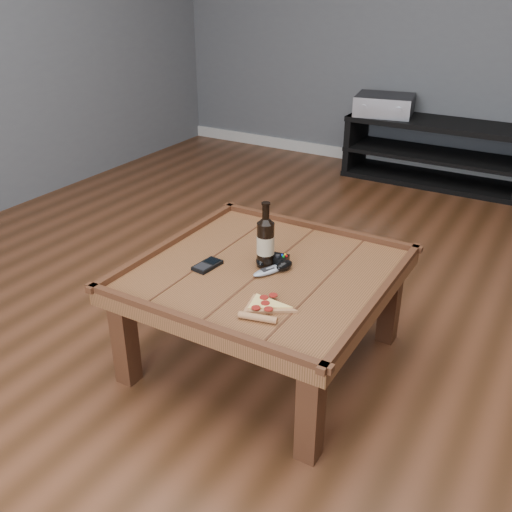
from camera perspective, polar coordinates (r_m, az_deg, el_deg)
The scene contains 11 objects.
ground at distance 2.60m, azimuth 0.84°, elevation -10.14°, with size 6.00×6.00×0.00m, color #3F2312.
wall_back at distance 4.92m, azimuth 20.08°, elevation 22.85°, with size 5.00×0.04×2.70m, color #55595D.
baseboard at distance 5.13m, azimuth 17.79°, elevation 8.36°, with size 5.00×0.02×0.10m, color silver.
coffee_table at distance 2.38m, azimuth 0.90°, elevation -2.60°, with size 1.03×1.03×0.48m.
media_console at distance 4.85m, azimuth 17.41°, elevation 9.83°, with size 1.40×0.45×0.50m.
beer_bottle at distance 2.34m, azimuth 0.96°, elevation 1.53°, with size 0.07×0.07×0.28m.
game_controller at distance 2.37m, azimuth 1.82°, elevation -0.52°, with size 0.18×0.13×0.05m.
pizza_slice at distance 2.08m, azimuth 0.82°, elevation -5.13°, with size 0.21×0.28×0.03m.
smartphone at distance 2.38m, azimuth -4.89°, elevation -0.92°, with size 0.08×0.14×0.02m.
remote_control at distance 2.32m, azimuth 1.42°, elevation -1.42°, with size 0.11×0.17×0.02m.
av_receiver at distance 4.88m, azimuth 12.71°, elevation 14.53°, with size 0.51×0.45×0.16m.
Camera 1 is at (1.02, -1.81, 1.56)m, focal length 40.00 mm.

